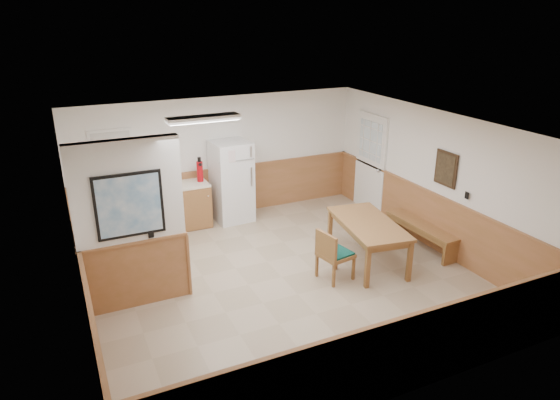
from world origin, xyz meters
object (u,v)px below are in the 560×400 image
dining_bench (421,229)px  fire_extinguisher (200,171)px  refrigerator (232,181)px  soap_bottle (119,188)px  dining_table (368,227)px  dining_chair (331,252)px

dining_bench → fire_extinguisher: fire_extinguisher is taller
refrigerator → soap_bottle: refrigerator is taller
refrigerator → soap_bottle: bearing=175.0°
soap_bottle → fire_extinguisher: bearing=1.2°
soap_bottle → refrigerator: bearing=-1.1°
dining_bench → soap_bottle: bearing=149.2°
refrigerator → dining_bench: bearing=-48.7°
soap_bottle → dining_table: bearing=-37.6°
dining_table → fire_extinguisher: (-2.07, 2.84, 0.46)m
dining_table → refrigerator: bearing=126.4°
refrigerator → fire_extinguisher: size_ratio=3.35×
dining_table → soap_bottle: bearing=151.2°
refrigerator → dining_bench: refrigerator is taller
dining_table → soap_bottle: (-3.64, 2.81, 0.35)m
dining_chair → fire_extinguisher: 3.39m
dining_bench → fire_extinguisher: 4.38m
dining_bench → dining_table: bearing=-177.7°
refrigerator → fire_extinguisher: 0.70m
refrigerator → dining_chair: refrigerator is taller
fire_extinguisher → soap_bottle: fire_extinguisher is taller
dining_table → soap_bottle: 4.61m
fire_extinguisher → soap_bottle: bearing=-176.5°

